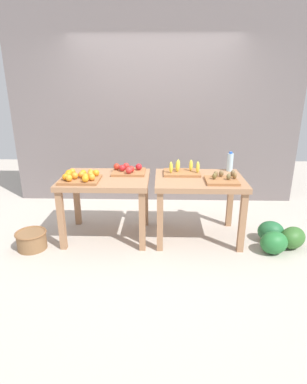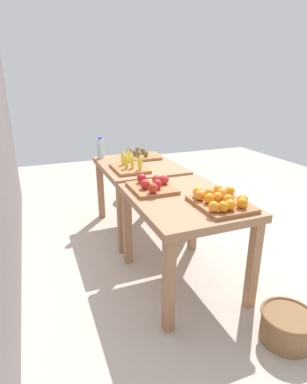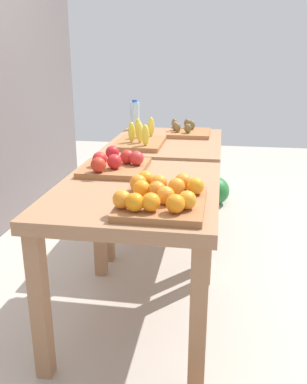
% 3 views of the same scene
% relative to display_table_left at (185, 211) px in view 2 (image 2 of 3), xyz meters
% --- Properties ---
extents(ground_plane, '(8.00, 8.00, 0.00)m').
position_rel_display_table_left_xyz_m(ground_plane, '(0.56, 0.00, -0.66)').
color(ground_plane, '#BBB0A3').
extents(display_table_left, '(1.04, 0.80, 0.77)m').
position_rel_display_table_left_xyz_m(display_table_left, '(0.00, 0.00, 0.00)').
color(display_table_left, '#A17350').
rests_on(display_table_left, ground_plane).
extents(display_table_right, '(1.04, 0.80, 0.77)m').
position_rel_display_table_left_xyz_m(display_table_right, '(1.12, 0.00, 0.00)').
color(display_table_right, '#A17350').
rests_on(display_table_right, ground_plane).
extents(orange_bin, '(0.44, 0.37, 0.11)m').
position_rel_display_table_left_xyz_m(orange_bin, '(-0.25, -0.15, 0.16)').
color(orange_bin, '#A0673C').
rests_on(orange_bin, display_table_left).
extents(apple_bin, '(0.41, 0.34, 0.11)m').
position_rel_display_table_left_xyz_m(apple_bin, '(0.26, 0.17, 0.15)').
color(apple_bin, '#A0673C').
rests_on(apple_bin, display_table_left).
extents(banana_crate, '(0.44, 0.32, 0.17)m').
position_rel_display_table_left_xyz_m(banana_crate, '(0.92, 0.16, 0.15)').
color(banana_crate, '#A0673C').
rests_on(banana_crate, display_table_right).
extents(kiwi_bin, '(0.37, 0.33, 0.10)m').
position_rel_display_table_left_xyz_m(kiwi_bin, '(1.36, -0.14, 0.14)').
color(kiwi_bin, '#A0673C').
rests_on(kiwi_bin, display_table_right).
extents(water_bottle, '(0.08, 0.08, 0.25)m').
position_rel_display_table_left_xyz_m(water_bottle, '(1.53, 0.32, 0.23)').
color(water_bottle, silver).
rests_on(water_bottle, display_table_right).
extents(watermelon_pile, '(0.66, 0.60, 0.26)m').
position_rel_display_table_left_xyz_m(watermelon_pile, '(2.05, -0.24, -0.53)').
color(watermelon_pile, '#33672A').
rests_on(watermelon_pile, ground_plane).
extents(wicker_basket, '(0.36, 0.36, 0.21)m').
position_rel_display_table_left_xyz_m(wicker_basket, '(-0.83, -0.35, -0.55)').
color(wicker_basket, brown).
rests_on(wicker_basket, ground_plane).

